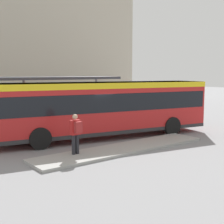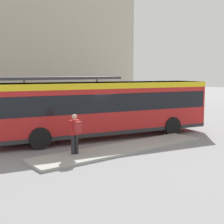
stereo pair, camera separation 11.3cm
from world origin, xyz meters
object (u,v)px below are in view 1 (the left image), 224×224
(potted_planter_near_shelter, at_px, (19,122))
(pedestrian_waiting, at_px, (76,131))
(bicycle_black, at_px, (163,111))
(bicycle_red, at_px, (177,113))
(bicycle_orange, at_px, (168,112))
(city_bus, at_px, (103,105))
(bicycle_white, at_px, (189,114))

(potted_planter_near_shelter, bearing_deg, pedestrian_waiting, -89.72)
(bicycle_black, bearing_deg, bicycle_red, 164.28)
(bicycle_orange, bearing_deg, potted_planter_near_shelter, -84.75)
(pedestrian_waiting, height_order, potted_planter_near_shelter, pedestrian_waiting)
(bicycle_red, relative_size, bicycle_orange, 1.02)
(bicycle_red, distance_m, potted_planter_near_shelter, 12.53)
(city_bus, distance_m, potted_planter_near_shelter, 5.07)
(city_bus, bearing_deg, bicycle_orange, 31.37)
(bicycle_red, height_order, potted_planter_near_shelter, potted_planter_near_shelter)
(bicycle_red, bearing_deg, city_bus, 101.47)
(city_bus, xyz_separation_m, bicycle_red, (9.11, 2.50, -1.42))
(bicycle_orange, bearing_deg, pedestrian_waiting, -57.75)
(pedestrian_waiting, bearing_deg, bicycle_black, -65.23)
(potted_planter_near_shelter, bearing_deg, bicycle_white, -8.96)
(bicycle_white, distance_m, bicycle_orange, 1.78)
(bicycle_white, bearing_deg, bicycle_red, 10.90)
(bicycle_red, bearing_deg, bicycle_orange, 1.22)
(pedestrian_waiting, xyz_separation_m, bicycle_white, (12.76, 4.21, -0.72))
(pedestrian_waiting, distance_m, bicycle_white, 13.46)
(bicycle_white, bearing_deg, pedestrian_waiting, 99.12)
(bicycle_black, bearing_deg, pedestrian_waiting, 110.25)
(bicycle_red, bearing_deg, pedestrian_waiting, 108.35)
(pedestrian_waiting, relative_size, potted_planter_near_shelter, 1.18)
(bicycle_red, bearing_deg, bicycle_white, -163.81)
(city_bus, xyz_separation_m, bicycle_orange, (9.04, 3.36, -1.42))
(bicycle_white, xyz_separation_m, bicycle_orange, (-0.39, 1.73, -0.02))
(city_bus, xyz_separation_m, pedestrian_waiting, (-3.33, -2.58, -0.69))
(pedestrian_waiting, height_order, bicycle_red, pedestrian_waiting)
(pedestrian_waiting, distance_m, potted_planter_near_shelter, 6.24)
(pedestrian_waiting, relative_size, bicycle_red, 1.01)
(bicycle_white, relative_size, bicycle_red, 1.03)
(bicycle_white, relative_size, bicycle_orange, 1.05)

